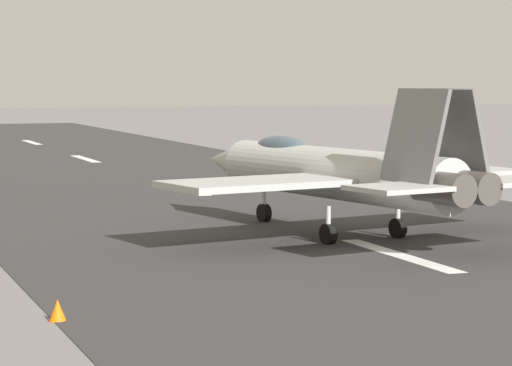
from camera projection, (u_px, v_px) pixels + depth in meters
name	position (u px, v px, depth m)	size (l,w,h in m)	color
ground_plane	(399.00, 256.00, 40.03)	(400.00, 400.00, 0.00)	slate
runway_strip	(400.00, 255.00, 40.01)	(240.00, 26.00, 0.02)	#323031
fighter_jet	(334.00, 172.00, 44.95)	(18.21, 15.25, 5.65)	#A8ABA7
crew_person	(374.00, 174.00, 63.71)	(0.62, 0.47, 1.66)	#1E2338
marker_cone_near	(58.00, 310.00, 29.24)	(0.44, 0.44, 0.55)	orange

